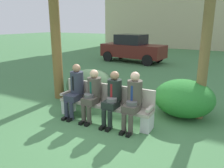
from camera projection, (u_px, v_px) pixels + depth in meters
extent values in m
plane|color=#467C48|center=(106.00, 125.00, 5.36)|extent=(80.00, 80.00, 0.00)
cube|color=#B7AD9E|center=(104.00, 105.00, 5.53)|extent=(2.44, 0.44, 0.07)
cube|color=#B7AD9E|center=(108.00, 93.00, 5.62)|extent=(2.44, 0.06, 0.45)
cube|color=#B7AD9E|center=(66.00, 93.00, 6.03)|extent=(0.08, 0.44, 0.06)
cube|color=#B7AD9E|center=(151.00, 108.00, 4.95)|extent=(0.08, 0.44, 0.06)
cube|color=silver|center=(69.00, 106.00, 6.10)|extent=(0.20, 0.37, 0.38)
cube|color=silver|center=(147.00, 122.00, 5.07)|extent=(0.20, 0.37, 0.38)
cube|color=#2D3342|center=(73.00, 97.00, 5.73)|extent=(0.32, 0.38, 0.16)
cylinder|color=#2D3342|center=(66.00, 110.00, 5.68)|extent=(0.11, 0.11, 0.45)
cylinder|color=#2D3342|center=(71.00, 111.00, 5.61)|extent=(0.11, 0.11, 0.45)
cube|color=black|center=(65.00, 118.00, 5.68)|extent=(0.09, 0.22, 0.07)
cube|color=black|center=(70.00, 119.00, 5.61)|extent=(0.09, 0.22, 0.07)
cylinder|color=#2D3342|center=(77.00, 83.00, 5.80)|extent=(0.34, 0.34, 0.58)
cube|color=black|center=(73.00, 83.00, 5.66)|extent=(0.05, 0.01, 0.37)
sphere|color=#9E7556|center=(76.00, 68.00, 5.70)|extent=(0.21, 0.21, 0.21)
cube|color=#4C473D|center=(90.00, 101.00, 5.49)|extent=(0.32, 0.38, 0.16)
cylinder|color=#4C473D|center=(84.00, 114.00, 5.44)|extent=(0.11, 0.11, 0.45)
cylinder|color=#4C473D|center=(89.00, 115.00, 5.37)|extent=(0.11, 0.11, 0.45)
cube|color=black|center=(82.00, 122.00, 5.44)|extent=(0.09, 0.22, 0.07)
cube|color=black|center=(88.00, 124.00, 5.37)|extent=(0.09, 0.22, 0.07)
cylinder|color=#4C473D|center=(94.00, 87.00, 5.57)|extent=(0.34, 0.34, 0.49)
cube|color=#144C3D|center=(91.00, 88.00, 5.42)|extent=(0.05, 0.01, 0.31)
sphere|color=tan|center=(94.00, 74.00, 5.48)|extent=(0.21, 0.21, 0.21)
cylinder|color=#585858|center=(89.00, 96.00, 5.45)|extent=(0.24, 0.24, 0.09)
cube|color=#1E2823|center=(111.00, 104.00, 5.23)|extent=(0.32, 0.38, 0.16)
cylinder|color=#1E2823|center=(104.00, 119.00, 5.18)|extent=(0.11, 0.11, 0.45)
cylinder|color=#1E2823|center=(110.00, 120.00, 5.11)|extent=(0.11, 0.11, 0.45)
cube|color=black|center=(103.00, 127.00, 5.18)|extent=(0.09, 0.22, 0.07)
cube|color=black|center=(109.00, 129.00, 5.11)|extent=(0.09, 0.22, 0.07)
cylinder|color=#1E2823|center=(115.00, 90.00, 5.31)|extent=(0.34, 0.34, 0.51)
cube|color=maroon|center=(111.00, 91.00, 5.16)|extent=(0.05, 0.01, 0.32)
sphere|color=#9E7556|center=(115.00, 76.00, 5.22)|extent=(0.21, 0.21, 0.21)
cylinder|color=slate|center=(112.00, 100.00, 5.16)|extent=(0.24, 0.24, 0.09)
cube|color=#4C473D|center=(131.00, 108.00, 4.99)|extent=(0.32, 0.38, 0.16)
cylinder|color=#4C473D|center=(124.00, 123.00, 4.95)|extent=(0.11, 0.11, 0.45)
cylinder|color=#4C473D|center=(131.00, 125.00, 4.87)|extent=(0.11, 0.11, 0.45)
cube|color=black|center=(123.00, 132.00, 4.95)|extent=(0.09, 0.22, 0.07)
cube|color=black|center=(129.00, 134.00, 4.87)|extent=(0.09, 0.22, 0.07)
cylinder|color=#4C473D|center=(135.00, 92.00, 5.07)|extent=(0.34, 0.34, 0.54)
cube|color=navy|center=(132.00, 93.00, 4.92)|extent=(0.05, 0.01, 0.35)
sphere|color=beige|center=(135.00, 76.00, 4.97)|extent=(0.21, 0.21, 0.21)
cylinder|color=#515151|center=(132.00, 103.00, 4.93)|extent=(0.24, 0.24, 0.09)
cylinder|color=brown|center=(55.00, 28.00, 6.78)|extent=(0.30, 0.30, 4.41)
cylinder|color=brown|center=(208.00, 25.00, 5.22)|extent=(0.24, 0.24, 4.62)
ellipsoid|color=#2A7F2F|center=(184.00, 98.00, 5.82)|extent=(1.54, 1.42, 0.97)
ellipsoid|color=#375335|center=(91.00, 85.00, 7.00)|extent=(1.56, 1.43, 0.97)
cube|color=#591E19|center=(133.00, 51.00, 13.87)|extent=(4.05, 1.98, 0.76)
cube|color=black|center=(131.00, 39.00, 13.78)|extent=(1.84, 1.54, 0.60)
cylinder|color=black|center=(158.00, 57.00, 13.85)|extent=(0.65, 0.21, 0.64)
cylinder|color=black|center=(147.00, 60.00, 12.61)|extent=(0.65, 0.21, 0.64)
cylinder|color=black|center=(121.00, 54.00, 15.34)|extent=(0.65, 0.21, 0.64)
cylinder|color=black|center=(108.00, 56.00, 14.10)|extent=(0.65, 0.21, 0.64)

